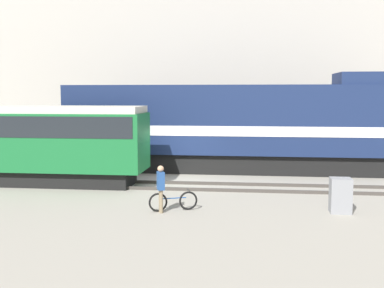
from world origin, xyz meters
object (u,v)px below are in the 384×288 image
object	(u,v)px
bicycle	(173,201)
freight_locomotive	(231,126)
signal_box	(340,195)
person	(161,184)
streetcar	(37,140)

from	to	relation	value
bicycle	freight_locomotive	bearing A→B (deg)	79.71
signal_box	person	bearing A→B (deg)	-173.31
bicycle	person	xyz separation A→B (m)	(-0.38, -0.30, 0.65)
streetcar	signal_box	distance (m)	13.18
streetcar	bicycle	world-z (taller)	streetcar
freight_locomotive	bicycle	size ratio (longest dim) A/B	10.30
freight_locomotive	streetcar	world-z (taller)	freight_locomotive
freight_locomotive	signal_box	world-z (taller)	freight_locomotive
streetcar	person	distance (m)	7.93
freight_locomotive	bicycle	world-z (taller)	freight_locomotive
freight_locomotive	signal_box	size ratio (longest dim) A/B	14.06
freight_locomotive	bicycle	distance (m)	9.25
person	signal_box	bearing A→B (deg)	6.69
streetcar	person	world-z (taller)	streetcar
person	signal_box	size ratio (longest dim) A/B	1.36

